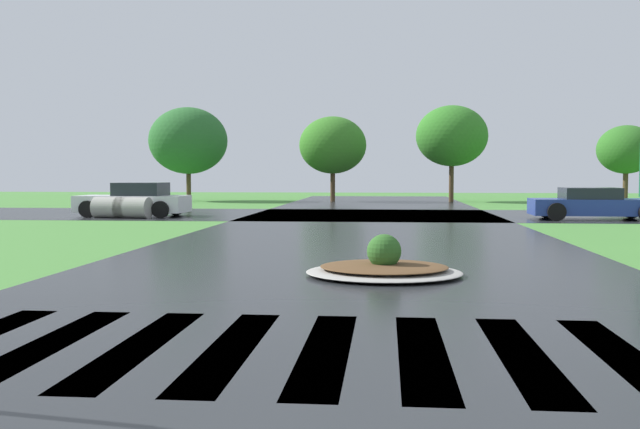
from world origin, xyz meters
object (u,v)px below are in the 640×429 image
car_silver_hatch (594,204)px  drainage_pipe_stack (122,208)px  median_island (384,268)px  car_white_sedan (135,201)px

car_silver_hatch → drainage_pipe_stack: size_ratio=1.98×
car_silver_hatch → drainage_pipe_stack: bearing=-176.2°
median_island → drainage_pipe_stack: 17.37m
car_white_sedan → drainage_pipe_stack: size_ratio=1.84×
car_white_sedan → drainage_pipe_stack: 1.12m
car_white_sedan → median_island: bearing=123.0°
car_white_sedan → car_silver_hatch: bearing=179.4°
car_white_sedan → drainage_pipe_stack: bearing=85.6°
car_white_sedan → car_silver_hatch: (17.20, -0.43, -0.06)m
car_white_sedan → car_silver_hatch: size_ratio=0.93×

